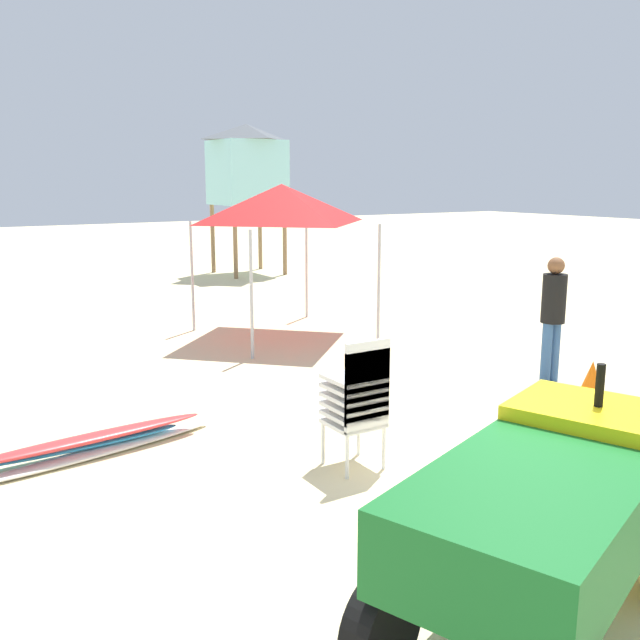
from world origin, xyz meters
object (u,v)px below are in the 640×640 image
(traffic_cone_near, at_px, (592,381))
(surfboard_pile, at_px, (85,446))
(utility_cart, at_px, (553,505))
(stacked_plastic_chairs, at_px, (360,395))
(lifeguard_tower, at_px, (247,165))
(popup_canopy, at_px, (282,204))
(lifeguard_near_left, at_px, (553,311))

(traffic_cone_near, bearing_deg, surfboard_pile, 165.37)
(utility_cart, distance_m, surfboard_pile, 4.64)
(surfboard_pile, bearing_deg, stacked_plastic_chairs, -38.36)
(surfboard_pile, bearing_deg, lifeguard_tower, 57.13)
(utility_cart, height_order, surfboard_pile, utility_cart)
(stacked_plastic_chairs, height_order, lifeguard_tower, lifeguard_tower)
(popup_canopy, bearing_deg, stacked_plastic_chairs, -111.91)
(lifeguard_near_left, xyz_separation_m, traffic_cone_near, (-0.26, -0.87, -0.72))
(stacked_plastic_chairs, distance_m, traffic_cone_near, 3.69)
(utility_cart, bearing_deg, traffic_cone_near, 34.21)
(popup_canopy, height_order, lifeguard_tower, lifeguard_tower)
(lifeguard_near_left, bearing_deg, traffic_cone_near, -106.38)
(stacked_plastic_chairs, bearing_deg, traffic_cone_near, 2.86)
(surfboard_pile, distance_m, lifeguard_near_left, 6.14)
(surfboard_pile, xyz_separation_m, lifeguard_near_left, (6.05, -0.64, 0.87))
(stacked_plastic_chairs, bearing_deg, lifeguard_tower, 68.05)
(utility_cart, distance_m, lifeguard_tower, 16.98)
(lifeguard_near_left, height_order, traffic_cone_near, lifeguard_near_left)
(popup_canopy, xyz_separation_m, traffic_cone_near, (1.42, -5.35, -2.05))
(utility_cart, height_order, lifeguard_tower, lifeguard_tower)
(popup_canopy, distance_m, lifeguard_tower, 8.41)
(stacked_plastic_chairs, distance_m, lifeguard_tower, 14.53)
(lifeguard_tower, bearing_deg, traffic_cone_near, -97.42)
(lifeguard_tower, height_order, traffic_cone_near, lifeguard_tower)
(lifeguard_near_left, distance_m, lifeguard_tower, 12.52)
(utility_cart, height_order, stacked_plastic_chairs, utility_cart)
(utility_cart, xyz_separation_m, stacked_plastic_chairs, (0.34, 2.53, -0.04))
(lifeguard_tower, bearing_deg, popup_canopy, -111.98)
(surfboard_pile, relative_size, traffic_cone_near, 5.10)
(utility_cart, relative_size, lifeguard_near_left, 1.64)
(stacked_plastic_chairs, xyz_separation_m, traffic_cone_near, (3.65, 0.18, -0.48))
(surfboard_pile, bearing_deg, traffic_cone_near, -14.63)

